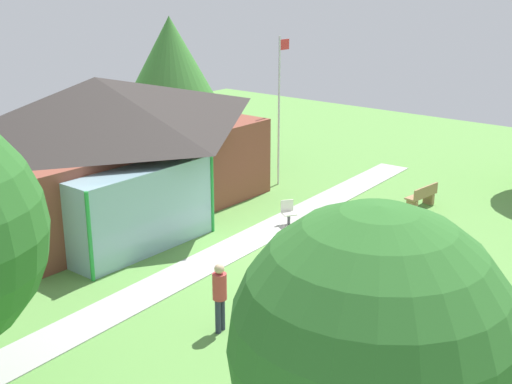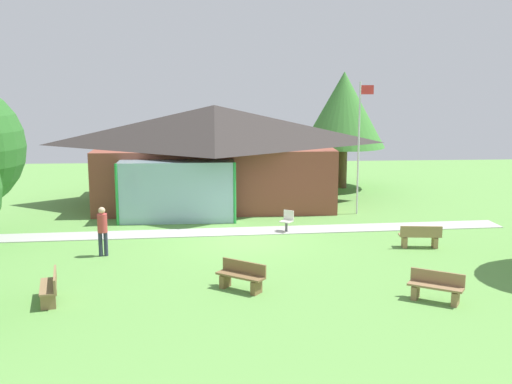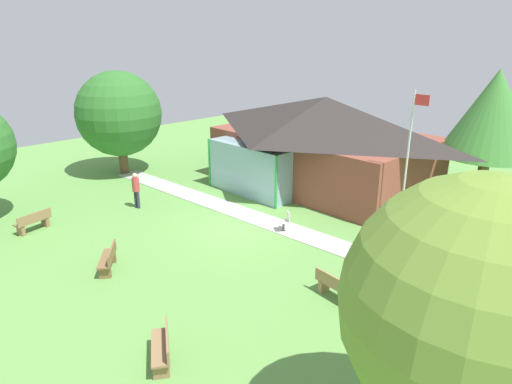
{
  "view_description": "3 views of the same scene",
  "coord_description": "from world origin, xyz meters",
  "views": [
    {
      "loc": [
        -15.62,
        -11.53,
        8.1
      ],
      "look_at": [
        0.33,
        1.47,
        1.44
      ],
      "focal_mm": 47.09,
      "sensor_mm": 36.0,
      "label": 1
    },
    {
      "loc": [
        -1.24,
        -23.52,
        6.22
      ],
      "look_at": [
        0.49,
        2.44,
        1.4
      ],
      "focal_mm": 44.57,
      "sensor_mm": 36.0,
      "label": 2
    },
    {
      "loc": [
        13.23,
        -11.97,
        7.89
      ],
      "look_at": [
        -0.22,
        1.26,
        1.26
      ],
      "focal_mm": 31.69,
      "sensor_mm": 36.0,
      "label": 3
    }
  ],
  "objects": [
    {
      "name": "flagpole",
      "position": [
        5.23,
        4.27,
        3.25
      ],
      "size": [
        0.64,
        0.08,
        5.92
      ],
      "color": "silver",
      "rests_on": "ground_plane"
    },
    {
      "name": "bench_front_left",
      "position": [
        -5.82,
        -6.38,
        0.4
      ],
      "size": [
        0.76,
        1.56,
        0.84
      ],
      "rotation": [
        0.0,
        0.0,
        1.79
      ],
      "color": "olive",
      "rests_on": "ground_plane"
    },
    {
      "name": "bench_front_right",
      "position": [
        4.86,
        -7.05,
        0.4
      ],
      "size": [
        1.5,
        1.17,
        0.84
      ],
      "rotation": [
        0.0,
        0.0,
        2.58
      ],
      "color": "olive",
      "rests_on": "ground_plane"
    },
    {
      "name": "visitor_strolling_lawn",
      "position": [
        -5.12,
        -1.87,
        1.02
      ],
      "size": [
        0.34,
        0.34,
        1.74
      ],
      "rotation": [
        0.0,
        0.0,
        0.16
      ],
      "color": "#2D3347",
      "rests_on": "ground_plane"
    },
    {
      "name": "patio_chair_lawn_spare",
      "position": [
        1.65,
        1.14,
        0.42
      ],
      "size": [
        0.61,
        0.61,
        0.86
      ],
      "rotation": [
        0.0,
        0.0,
        2.54
      ],
      "color": "beige",
      "rests_on": "ground_plane"
    },
    {
      "name": "bench_front_center",
      "position": [
        -0.48,
        -5.74,
        0.4
      ],
      "size": [
        1.47,
        1.25,
        0.84
      ],
      "rotation": [
        0.0,
        0.0,
        2.5
      ],
      "color": "brown",
      "rests_on": "ground_plane"
    },
    {
      "name": "pavilion",
      "position": [
        -1.27,
        7.23,
        2.47
      ],
      "size": [
        11.91,
        8.64,
        4.78
      ],
      "color": "brown",
      "rests_on": "ground_plane"
    },
    {
      "name": "tree_far_east",
      "position": [
        11.32,
        -5.15,
        3.74
      ],
      "size": [
        4.42,
        4.42,
        5.97
      ],
      "color": "brown",
      "rests_on": "ground_plane"
    },
    {
      "name": "ground_plane",
      "position": [
        0.0,
        0.0,
        0.0
      ],
      "size": [
        44.0,
        44.0,
        0.0
      ],
      "primitive_type": "plane",
      "color": "#609947"
    },
    {
      "name": "tree_west_hedge",
      "position": [
        -10.73,
        0.57,
        3.54
      ],
      "size": [
        4.85,
        4.85,
        5.98
      ],
      "color": "brown",
      "rests_on": "ground_plane"
    },
    {
      "name": "bench_mid_right",
      "position": [
        6.21,
        -1.56,
        0.4
      ],
      "size": [
        1.54,
        0.61,
        0.84
      ],
      "rotation": [
        0.0,
        0.0,
        6.17
      ],
      "color": "#9E7A51",
      "rests_on": "ground_plane"
    },
    {
      "name": "footpath",
      "position": [
        0.0,
        1.27,
        0.01
      ],
      "size": [
        21.28,
        2.47,
        0.03
      ],
      "primitive_type": "cube",
      "rotation": [
        0.0,
        0.0,
        0.06
      ],
      "color": "#ADADA8",
      "rests_on": "ground_plane"
    },
    {
      "name": "tree_behind_pavilion_right",
      "position": [
        5.87,
        11.02,
        4.32
      ],
      "size": [
        4.56,
        4.56,
        6.39
      ],
      "color": "brown",
      "rests_on": "ground_plane"
    }
  ]
}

